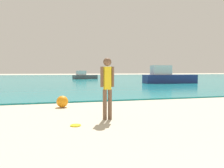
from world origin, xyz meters
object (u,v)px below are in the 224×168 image
object	(u,v)px
boat_far	(84,76)
beach_ball	(62,102)
frisbee	(76,125)
boat_near	(168,77)
person_standing	(107,85)

from	to	relation	value
boat_far	beach_ball	distance (m)	25.79
frisbee	boat_near	size ratio (longest dim) A/B	0.05
person_standing	frisbee	bearing A→B (deg)	25.73
person_standing	frisbee	world-z (taller)	person_standing
frisbee	boat_far	distance (m)	28.53
frisbee	boat_far	xyz separation A→B (m)	(4.57, 28.15, 0.46)
boat_far	boat_near	bearing A→B (deg)	-82.19
beach_ball	boat_far	bearing A→B (deg)	79.52
beach_ball	person_standing	bearing A→B (deg)	-67.06
beach_ball	frisbee	bearing A→B (deg)	-87.54
person_standing	boat_near	world-z (taller)	boat_near
frisbee	boat_far	bearing A→B (deg)	80.78
frisbee	boat_near	bearing A→B (deg)	54.44
person_standing	boat_near	bearing A→B (deg)	-127.23
person_standing	beach_ball	world-z (taller)	person_standing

